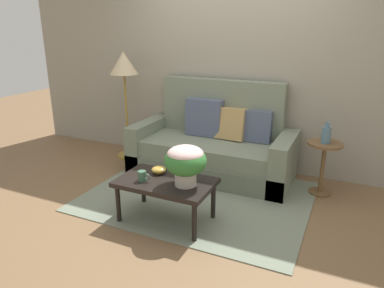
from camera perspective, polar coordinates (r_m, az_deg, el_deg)
name	(u,v)px	position (r m, az deg, el deg)	size (l,w,h in m)	color
ground_plane	(200,195)	(4.01, 1.22, -8.12)	(14.00, 14.00, 0.00)	brown
wall_back	(236,50)	(4.65, 7.12, 14.67)	(6.40, 0.12, 3.00)	gray
area_rug	(198,196)	(3.97, 0.95, -8.32)	(2.36, 1.82, 0.01)	gray
couch	(214,147)	(4.48, 3.52, -0.43)	(1.99, 0.87, 1.15)	#626B59
coffee_table	(166,185)	(3.38, -4.23, -6.56)	(0.90, 0.55, 0.42)	black
side_table	(324,159)	(4.14, 20.31, -2.24)	(0.37, 0.37, 0.60)	brown
floor_lamp	(124,71)	(4.95, -10.83, 11.46)	(0.38, 0.38, 1.47)	olive
potted_plant	(185,161)	(3.16, -1.06, -2.71)	(0.38, 0.38, 0.37)	#B7B2A8
coffee_mug	(142,176)	(3.35, -7.95, -5.10)	(0.12, 0.08, 0.10)	#3D664C
snack_bowl	(159,170)	(3.50, -5.34, -4.12)	(0.14, 0.14, 0.07)	gold
table_vase	(326,135)	(4.04, 20.69, 1.42)	(0.10, 0.10, 0.23)	slate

